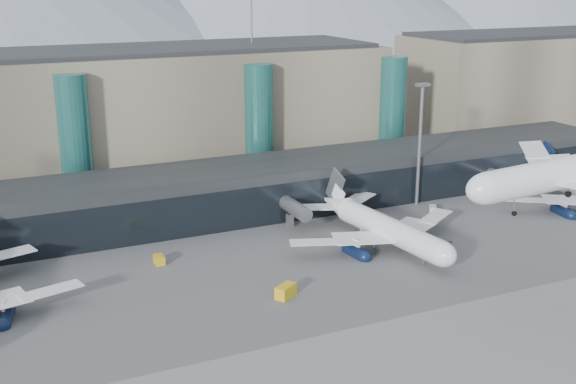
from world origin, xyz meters
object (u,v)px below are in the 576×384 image
(veh_b, at_px, (159,260))
(veh_g, at_px, (366,228))
(veh_a, at_px, (9,297))
(veh_h, at_px, (286,291))
(lightmast_mid, at_px, (420,138))
(veh_c, at_px, (442,244))
(veh_d, at_px, (433,209))
(jet_parked_mid, at_px, (377,217))

(veh_b, distance_m, veh_g, 39.84)
(veh_a, height_order, veh_h, veh_h)
(veh_b, bearing_deg, lightmast_mid, -79.82)
(veh_a, xyz_separation_m, veh_b, (24.16, 5.12, -0.12))
(veh_c, bearing_deg, veh_g, 130.98)
(veh_h, bearing_deg, veh_d, -4.03)
(jet_parked_mid, height_order, veh_h, jet_parked_mid)
(veh_g, bearing_deg, veh_a, -130.49)
(veh_a, distance_m, veh_d, 82.50)
(veh_c, xyz_separation_m, veh_h, (-33.32, -6.48, 0.09))
(veh_d, xyz_separation_m, veh_h, (-44.12, -24.10, 0.27))
(veh_b, height_order, veh_g, veh_b)
(veh_a, bearing_deg, veh_h, -27.16)
(veh_c, bearing_deg, lightmast_mid, 78.16)
(veh_d, bearing_deg, veh_h, 150.71)
(veh_c, bearing_deg, veh_d, 71.54)
(veh_a, distance_m, veh_b, 24.69)
(veh_a, relative_size, veh_d, 1.22)
(lightmast_mid, xyz_separation_m, veh_c, (-10.90, -23.52, -13.54))
(jet_parked_mid, distance_m, veh_c, 12.35)
(veh_b, distance_m, veh_c, 49.25)
(veh_h, bearing_deg, veh_c, -21.67)
(veh_c, height_order, veh_h, veh_h)
(lightmast_mid, height_order, veh_d, lightmast_mid)
(veh_c, relative_size, veh_g, 1.51)
(veh_a, relative_size, veh_g, 1.42)
(lightmast_mid, distance_m, veh_h, 55.11)
(veh_c, height_order, veh_d, veh_c)
(lightmast_mid, relative_size, veh_d, 10.48)
(veh_c, bearing_deg, veh_b, 176.10)
(jet_parked_mid, relative_size, veh_a, 12.77)
(veh_d, height_order, veh_h, veh_h)
(veh_b, relative_size, veh_d, 1.01)
(veh_a, xyz_separation_m, veh_g, (64.00, 4.48, -0.22))
(veh_a, height_order, veh_d, veh_a)
(jet_parked_mid, relative_size, veh_g, 18.11)
(jet_parked_mid, xyz_separation_m, veh_h, (-24.75, -14.54, -3.68))
(jet_parked_mid, xyz_separation_m, veh_d, (19.37, 9.56, -3.95))
(lightmast_mid, height_order, veh_g, lightmast_mid)
(jet_parked_mid, distance_m, veh_g, 7.08)
(veh_g, bearing_deg, veh_b, -135.40)
(veh_c, height_order, veh_g, veh_c)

